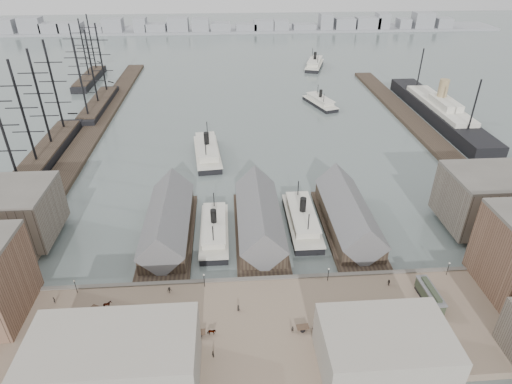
{
  "coord_description": "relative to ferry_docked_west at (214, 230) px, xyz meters",
  "views": [
    {
      "loc": [
        -8.04,
        -84.58,
        74.1
      ],
      "look_at": [
        0.0,
        30.0,
        6.0
      ],
      "focal_mm": 30.0,
      "sensor_mm": 36.0,
      "label": 1
    }
  ],
  "objects": [
    {
      "name": "ground",
      "position": [
        13.0,
        -16.02,
        -2.22
      ],
      "size": [
        900.0,
        900.0,
        0.0
      ],
      "primitive_type": "plane",
      "color": "#54615F",
      "rests_on": "ground"
    },
    {
      "name": "quay",
      "position": [
        13.0,
        -36.02,
        -1.22
      ],
      "size": [
        180.0,
        30.0,
        2.0
      ],
      "primitive_type": "cube",
      "color": "#776350",
      "rests_on": "ground"
    },
    {
      "name": "seawall",
      "position": [
        13.0,
        -21.22,
        -1.07
      ],
      "size": [
        180.0,
        1.2,
        2.3
      ],
      "primitive_type": "cube",
      "color": "#59544C",
      "rests_on": "ground"
    },
    {
      "name": "west_wharf",
      "position": [
        -55.0,
        83.98,
        -1.42
      ],
      "size": [
        10.0,
        220.0,
        1.6
      ],
      "primitive_type": "cube",
      "color": "#2D231C",
      "rests_on": "ground"
    },
    {
      "name": "east_wharf",
      "position": [
        91.0,
        73.98,
        -1.42
      ],
      "size": [
        10.0,
        180.0,
        1.6
      ],
      "primitive_type": "cube",
      "color": "#2D231C",
      "rests_on": "ground"
    },
    {
      "name": "ferry_shed_west",
      "position": [
        -13.0,
        0.86,
        2.42
      ],
      "size": [
        14.0,
        42.0,
        12.6
      ],
      "color": "#2D231C",
      "rests_on": "ground"
    },
    {
      "name": "ferry_shed_center",
      "position": [
        13.0,
        0.86,
        2.42
      ],
      "size": [
        14.0,
        42.0,
        12.6
      ],
      "color": "#2D231C",
      "rests_on": "ground"
    },
    {
      "name": "ferry_shed_east",
      "position": [
        39.0,
        0.86,
        2.42
      ],
      "size": [
        14.0,
        42.0,
        12.6
      ],
      "color": "#2D231C",
      "rests_on": "ground"
    },
    {
      "name": "warehouse_west_back",
      "position": [
        -57.0,
        1.98,
        6.78
      ],
      "size": [
        26.0,
        20.0,
        14.0
      ],
      "primitive_type": "cube",
      "color": "#60564C",
      "rests_on": "west_land"
    },
    {
      "name": "warehouse_east_back",
      "position": [
        81.0,
        -1.02,
        7.28
      ],
      "size": [
        28.0,
        20.0,
        15.0
      ],
      "primitive_type": "cube",
      "color": "#60564C",
      "rests_on": "east_land"
    },
    {
      "name": "street_bldg_center",
      "position": [
        33.0,
        -48.02,
        4.78
      ],
      "size": [
        24.0,
        16.0,
        10.0
      ],
      "primitive_type": "cube",
      "color": "gray",
      "rests_on": "quay"
    },
    {
      "name": "street_bldg_west",
      "position": [
        -17.0,
        -48.02,
        5.78
      ],
      "size": [
        30.0,
        16.0,
        12.0
      ],
      "primitive_type": "cube",
      "color": "gray",
      "rests_on": "quay"
    },
    {
      "name": "lamp_post_far_w",
      "position": [
        -32.0,
        -23.02,
        2.5
      ],
      "size": [
        0.44,
        0.44,
        3.92
      ],
      "color": "black",
      "rests_on": "quay"
    },
    {
      "name": "lamp_post_near_w",
      "position": [
        -2.0,
        -23.02,
        2.5
      ],
      "size": [
        0.44,
        0.44,
        3.92
      ],
      "color": "black",
      "rests_on": "quay"
    },
    {
      "name": "lamp_post_near_e",
      "position": [
        28.0,
        -23.02,
        2.5
      ],
      "size": [
        0.44,
        0.44,
        3.92
      ],
      "color": "black",
      "rests_on": "quay"
    },
    {
      "name": "lamp_post_far_e",
      "position": [
        58.0,
        -23.02,
        2.5
      ],
      "size": [
        0.44,
        0.44,
        3.92
      ],
      "color": "black",
      "rests_on": "quay"
    },
    {
      "name": "far_shore",
      "position": [
        10.93,
        318.12,
        1.69
      ],
      "size": [
        500.0,
        40.0,
        15.72
      ],
      "color": "gray",
      "rests_on": "ground"
    },
    {
      "name": "ferry_docked_west",
      "position": [
        0.0,
        0.0,
        0.0
      ],
      "size": [
        7.95,
        26.49,
        9.46
      ],
      "color": "black",
      "rests_on": "ground"
    },
    {
      "name": "ferry_docked_east",
      "position": [
        26.0,
        3.37,
        0.17
      ],
      "size": [
        8.57,
        28.55,
        10.2
      ],
      "color": "black",
      "rests_on": "ground"
    },
    {
      "name": "ferry_open_near",
      "position": [
        -3.47,
        52.4,
        0.36
      ],
      "size": [
        12.24,
        31.57,
        11.0
      ],
      "rotation": [
        0.0,
        0.0,
        0.1
      ],
      "color": "black",
      "rests_on": "ground"
    },
    {
      "name": "ferry_open_mid",
      "position": [
        52.75,
        109.14,
        -0.15
      ],
      "size": [
        14.99,
        25.82,
        8.84
      ],
      "rotation": [
        0.0,
        0.0,
        0.33
      ],
      "color": "black",
      "rests_on": "ground"
    },
    {
      "name": "ferry_open_far",
      "position": [
        64.04,
        184.13,
        0.31
      ],
      "size": [
        17.98,
        31.46,
        10.76
      ],
      "rotation": [
        0.0,
        0.0,
        -0.32
      ],
      "color": "black",
      "rests_on": "ground"
    },
    {
      "name": "sailing_ship_near",
      "position": [
        -65.61,
        53.57,
        0.77
      ],
      "size": [
        9.88,
        68.07,
        40.62
      ],
      "color": "black",
      "rests_on": "ground"
    },
    {
      "name": "sailing_ship_mid",
      "position": [
        -59.56,
        111.81,
        0.51
      ],
      "size": [
        9.27,
        53.57,
        38.12
      ],
      "color": "black",
      "rests_on": "ground"
    },
    {
      "name": "sailing_ship_far",
      "position": [
        -77.0,
        161.55,
        0.37
      ],
      "size": [
        8.7,
        48.35,
        35.78
      ],
      "color": "black",
      "rests_on": "ground"
    },
    {
      "name": "ocean_steamer",
      "position": [
        105.0,
        86.91,
        1.83
      ],
      "size": [
        12.86,
        93.99,
        18.8
      ],
      "color": "black",
      "rests_on": "ground"
    },
    {
      "name": "tram",
      "position": [
        49.61,
        -31.76,
        1.67
      ],
      "size": [
        3.17,
        10.44,
        3.67
      ],
      "rotation": [
        0.0,
        0.0,
        0.05
      ],
      "color": "black",
      "rests_on": "quay"
    },
    {
      "name": "horse_cart_left",
      "position": [
        -24.24,
        -28.46,
        0.63
      ],
      "size": [
        4.79,
        3.48,
        1.7
      ],
      "rotation": [
        0.0,
        0.0,
        1.08
      ],
      "color": "black",
      "rests_on": "quay"
    },
    {
      "name": "horse_cart_center",
      "position": [
        -0.87,
        -37.77,
        0.58
      ],
      "size": [
        4.82,
        1.51,
        1.55
      ],
      "rotation": [
        0.0,
        0.0,
        1.57
      ],
      "color": "black",
      "rests_on": "quay"
    },
    {
      "name": "horse_cart_right",
      "position": [
        21.26,
        -38.08,
        0.58
      ],
      "size": [
        4.69,
        1.94,
        1.57
      ],
      "rotation": [
        0.0,
        0.0,
        1.66
      ],
      "color": "black",
      "rests_on": "quay"
    },
    {
      "name": "pedestrian_0",
      "position": [
        -36.2,
        -25.97,
        0.66
      ],
      "size": [
        0.72,
        0.79,
        1.75
      ],
      "primitive_type": "imported",
      "rotation": [
        0.0,
        0.0,
        2.09
      ],
      "color": "black",
      "rests_on": "quay"
    },
    {
      "name": "pedestrian_1",
      "position": [
        -25.51,
        -36.03,
        0.68
      ],
      "size": [
        0.9,
        1.03,
        1.79
      ],
      "primitive_type": "imported",
      "rotation": [
        0.0,
        0.0,
        4.41
      ],
      "color": "black",
      "rests_on": "quay"
    },
    {
      "name": "pedestrian_2",
      "position": [
        -10.21,
        -24.56,
        0.62
      ],
      "size": [
        1.2,
        0.87,
        1.68
      ],
      "primitive_type": "imported",
      "rotation": [
        0.0,
        0.0,
        0.24
      ],
      "color": "black",
      "rests_on": "quay"
    },
    {
      "name": "pedestrian_3",
      "position": [
        0.38,
        -43.35,
        0.62
      ],
      "size": [
        0.58,
        1.04,
        1.67
      ],
      "primitive_type": "imported",
      "rotation": [
        0.0,
        0.0,
        1.76
      ],
      "color": "black",
      "rests_on": "quay"
    },
    {
      "name": "pedestrian_4",
      "position": [
        5.87,
        -31.29,
        0.58
      ],
      "size": [
        0.88,
        0.93,
        1.59
      ],
      "primitive_type": "imported",
      "rotation": [
        0.0,
        0.0,
        4.06
      ],
      "color": "black",
      "rests_on": "quay"
    },
    {
      "name": "pedestrian_5",
      "position": [
        17.12,
        -38.24,
        0.59
      ],
      "size": [
        0.7,
        0.61,
        1.61
      ],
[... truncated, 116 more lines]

